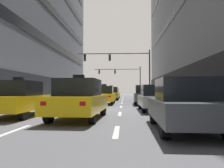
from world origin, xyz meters
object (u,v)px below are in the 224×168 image
Objects in this scene: pedestrian_1 at (175,92)px; pedestrian_0 at (149,91)px; traffic_signal_1 at (124,75)px; taxi_driving_0 at (111,94)px; taxi_driving_3 at (104,95)px; taxi_driving_1 at (99,92)px; car_parked_2 at (145,95)px; car_driving_2 at (79,95)px; car_driving_4 at (114,93)px; car_parked_0 at (183,105)px; traffic_signal_0 at (124,64)px; taxi_driving_5 at (20,99)px; taxi_driving_6 at (79,99)px; car_parked_1 at (154,98)px.

pedestrian_0 is at bearing 101.00° from pedestrian_1.
traffic_signal_1 is at bearing 106.51° from pedestrian_0.
taxi_driving_3 is at bearing -90.75° from taxi_driving_0.
traffic_signal_1 is at bearing 10.51° from taxi_driving_1.
car_parked_2 is (6.84, -24.19, -0.17)m from taxi_driving_1.
taxi_driving_3 reaches higher than car_driving_2.
pedestrian_0 reaches higher than car_driving_4.
taxi_driving_0 is 6.22m from pedestrian_0.
car_parked_2 is at bearing 90.00° from car_parked_0.
taxi_driving_1 reaches higher than car_driving_4.
traffic_signal_0 reaches higher than pedestrian_0.
traffic_signal_0 reaches higher than car_driving_2.
car_driving_2 is 8.06m from car_parked_2.
taxi_driving_0 is 2.88× the size of pedestrian_1.
taxi_driving_3 is at bearing -113.95° from pedestrian_0.
traffic_signal_0 reaches higher than pedestrian_1.
car_parked_2 is at bearing -69.48° from taxi_driving_0.
taxi_driving_6 is at bearing -14.24° from taxi_driving_5.
car_driving_4 is 12.90m from pedestrian_1.
taxi_driving_0 is 5.99m from car_driving_2.
pedestrian_1 is at bearing 25.02° from taxi_driving_3.
car_parked_2 is at bearing -74.20° from taxi_driving_1.
taxi_driving_6 is at bearing -84.81° from taxi_driving_1.
pedestrian_1 is at bearing 51.33° from taxi_driving_5.
taxi_driving_3 reaches higher than car_parked_0.
car_driving_2 is at bearing 128.68° from taxi_driving_3.
taxi_driving_0 is 16.20m from traffic_signal_1.
car_parked_0 is at bearing -90.00° from car_parked_2.
pedestrian_0 is at bearing 85.92° from car_parked_0.
pedestrian_0 is (1.78, 12.63, 0.31)m from car_parked_2.
traffic_signal_1 is (-1.92, 31.07, 3.69)m from car_parked_1.
taxi_driving_1 is 0.45× the size of traffic_signal_0.
car_parked_1 is at bearing -109.79° from pedestrian_1.
pedestrian_0 is at bearing 81.97° from car_parked_2.
taxi_driving_3 is 0.96× the size of car_parked_2.
taxi_driving_6 is at bearing -90.64° from car_driving_4.
car_driving_2 is 10.77m from car_driving_4.
taxi_driving_6 is at bearing -134.04° from car_parked_1.
car_parked_2 is at bearing 69.14° from taxi_driving_6.
pedestrian_1 is at bearing 77.72° from car_parked_0.
traffic_signal_1 is (4.93, 0.91, 3.45)m from taxi_driving_1.
car_parked_1 is 0.44× the size of traffic_signal_1.
pedestrian_0 is (8.56, 21.71, 0.32)m from taxi_driving_5.
traffic_signal_1 is at bearing 92.93° from car_parked_0.
taxi_driving_0 is at bearing 102.90° from car_parked_1.
car_parked_2 is 2.64× the size of pedestrian_0.
car_driving_2 is 21.61m from traffic_signal_1.
taxi_driving_1 reaches higher than taxi_driving_0.
traffic_signal_0 reaches higher than car_parked_1.
pedestrian_0 is at bearing -73.49° from traffic_signal_1.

